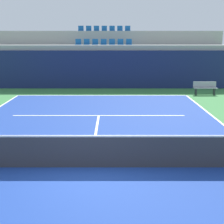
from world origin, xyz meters
TOP-DOWN VIEW (x-y plane):
  - ground_plane at (0.00, 0.00)m, footprint 80.00×80.00m
  - court_surface at (0.00, 0.00)m, footprint 11.00×24.00m
  - baseline_far at (0.00, 11.95)m, footprint 11.00×0.10m
  - service_line_far at (0.00, 6.40)m, footprint 8.26×0.10m
  - centre_service_line at (0.00, 3.20)m, footprint 0.10×6.40m
  - back_wall at (0.00, 15.09)m, footprint 18.81×0.30m
  - stands_tier_lower at (0.00, 16.44)m, footprint 18.81×2.40m
  - stands_tier_upper at (0.00, 18.84)m, footprint 18.81×2.40m
  - seating_row_lower at (0.00, 16.53)m, footprint 4.31×0.44m
  - seating_row_upper at (0.00, 18.93)m, footprint 4.31×0.44m
  - tennis_net at (0.00, 0.00)m, footprint 11.08×0.08m
  - player_bench at (6.72, 12.30)m, footprint 1.50×0.40m

SIDE VIEW (x-z plane):
  - ground_plane at x=0.00m, z-range 0.00..0.00m
  - court_surface at x=0.00m, z-range 0.00..0.01m
  - baseline_far at x=0.00m, z-range 0.01..0.01m
  - service_line_far at x=0.00m, z-range 0.01..0.01m
  - centre_service_line at x=0.00m, z-range 0.01..0.01m
  - player_bench at x=6.72m, z-range 0.08..0.93m
  - tennis_net at x=0.00m, z-range -0.03..1.04m
  - back_wall at x=0.00m, z-range 0.00..2.74m
  - stands_tier_lower at x=0.00m, z-range 0.00..3.11m
  - stands_tier_upper at x=0.00m, z-range 0.00..4.16m
  - seating_row_lower at x=0.00m, z-range 3.02..3.46m
  - seating_row_upper at x=0.00m, z-range 4.07..4.51m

